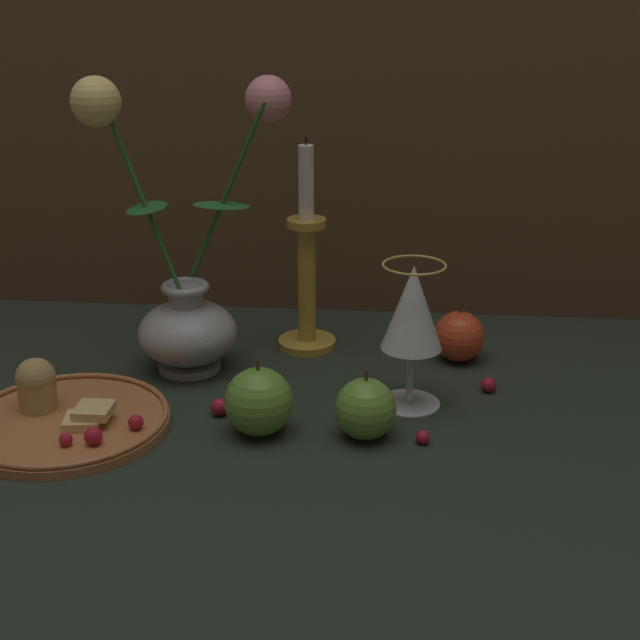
{
  "coord_description": "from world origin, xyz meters",
  "views": [
    {
      "loc": [
        0.11,
        -0.93,
        0.46
      ],
      "look_at": [
        0.03,
        0.0,
        0.1
      ],
      "focal_mm": 50.0,
      "sensor_mm": 36.0,
      "label": 1
    }
  ],
  "objects": [
    {
      "name": "apple_beside_vase",
      "position": [
        0.2,
        0.13,
        0.03
      ],
      "size": [
        0.07,
        0.07,
        0.08
      ],
      "color": "#D14223",
      "rests_on": "ground_plane"
    },
    {
      "name": "berry_near_plate",
      "position": [
        -0.08,
        -0.05,
        0.01
      ],
      "size": [
        0.02,
        0.02,
        0.02
      ],
      "primitive_type": "sphere",
      "color": "#AD192D",
      "rests_on": "ground_plane"
    },
    {
      "name": "wine_glass",
      "position": [
        0.13,
        0.0,
        0.11
      ],
      "size": [
        0.07,
        0.07,
        0.17
      ],
      "color": "silver",
      "rests_on": "ground_plane"
    },
    {
      "name": "berry_front_center",
      "position": [
        0.23,
        0.04,
        0.01
      ],
      "size": [
        0.02,
        0.02,
        0.02
      ],
      "primitive_type": "sphere",
      "color": "#AD192D",
      "rests_on": "ground_plane"
    },
    {
      "name": "vase",
      "position": [
        -0.14,
        0.07,
        0.11
      ],
      "size": [
        0.24,
        0.12,
        0.36
      ],
      "color": "#A3A3A8",
      "rests_on": "ground_plane"
    },
    {
      "name": "candlestick",
      "position": [
        -0.0,
        0.16,
        0.1
      ],
      "size": [
        0.08,
        0.08,
        0.28
      ],
      "color": "gold",
      "rests_on": "ground_plane"
    },
    {
      "name": "berry_by_glass_stem",
      "position": [
        0.15,
        -0.09,
        0.01
      ],
      "size": [
        0.02,
        0.02,
        0.02
      ],
      "primitive_type": "sphere",
      "color": "#AD192D",
      "rests_on": "ground_plane"
    },
    {
      "name": "ground_plane",
      "position": [
        0.0,
        0.0,
        0.0
      ],
      "size": [
        2.4,
        2.4,
        0.0
      ],
      "primitive_type": "plane",
      "color": "#232D23",
      "rests_on": "ground"
    },
    {
      "name": "apple_at_table_edge",
      "position": [
        0.09,
        -0.08,
        0.03
      ],
      "size": [
        0.07,
        0.07,
        0.08
      ],
      "color": "#669938",
      "rests_on": "ground_plane"
    },
    {
      "name": "plate_with_pastries",
      "position": [
        -0.24,
        -0.09,
        0.01
      ],
      "size": [
        0.22,
        0.22,
        0.07
      ],
      "color": "#B77042",
      "rests_on": "ground_plane"
    },
    {
      "name": "apple_near_glass",
      "position": [
        -0.03,
        -0.08,
        0.04
      ],
      "size": [
        0.07,
        0.07,
        0.09
      ],
      "color": "#669938",
      "rests_on": "ground_plane"
    }
  ]
}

